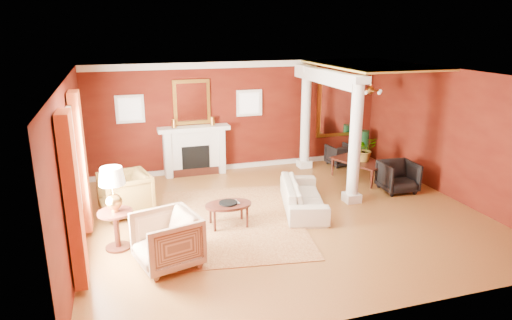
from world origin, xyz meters
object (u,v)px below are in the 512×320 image
object	(u,v)px
coffee_table	(228,206)
sofa	(303,191)
armchair_leopard	(125,192)
armchair_stripe	(167,238)
dining_table	(361,164)
side_table	(113,195)

from	to	relation	value
coffee_table	sofa	bearing A→B (deg)	11.88
sofa	coffee_table	world-z (taller)	sofa
sofa	armchair_leopard	size ratio (longest dim) A/B	2.09
sofa	armchair_stripe	size ratio (longest dim) A/B	2.10
dining_table	side_table	bearing A→B (deg)	88.28
coffee_table	armchair_leopard	bearing A→B (deg)	148.14
armchair_leopard	coffee_table	world-z (taller)	armchair_leopard
coffee_table	dining_table	size ratio (longest dim) A/B	0.65
sofa	side_table	world-z (taller)	side_table
armchair_leopard	coffee_table	size ratio (longest dim) A/B	1.07
armchair_leopard	dining_table	size ratio (longest dim) A/B	0.70
coffee_table	side_table	xyz separation A→B (m)	(-2.11, -0.33, 0.60)
sofa	armchair_leopard	world-z (taller)	armchair_leopard
armchair_stripe	coffee_table	bearing A→B (deg)	116.83
armchair_leopard	dining_table	xyz separation A→B (m)	(5.82, 0.58, -0.10)
sofa	armchair_stripe	bearing A→B (deg)	132.13
armchair_leopard	dining_table	world-z (taller)	armchair_leopard
coffee_table	dining_table	xyz separation A→B (m)	(3.92, 1.76, -0.03)
coffee_table	armchair_stripe	bearing A→B (deg)	-138.23
armchair_stripe	side_table	size ratio (longest dim) A/B	0.65
dining_table	armchair_stripe	bearing A→B (deg)	98.44
armchair_stripe	dining_table	xyz separation A→B (m)	(5.25, 2.94, -0.10)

